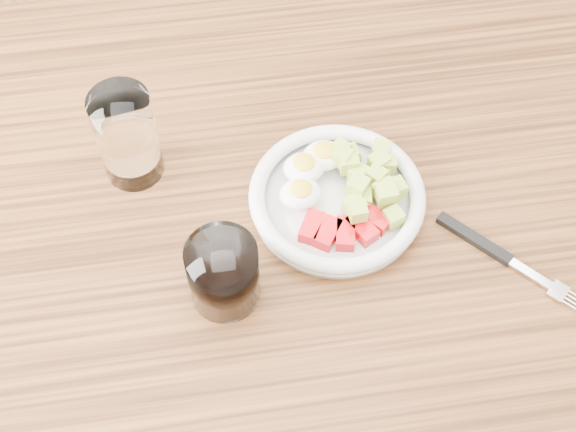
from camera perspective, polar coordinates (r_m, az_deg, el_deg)
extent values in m
cube|color=brown|center=(0.96, 0.68, -2.02)|extent=(1.50, 0.90, 0.04)
cylinder|color=white|center=(0.97, 3.47, 0.95)|extent=(0.20, 0.20, 0.01)
torus|color=white|center=(0.95, 3.51, 1.46)|extent=(0.21, 0.21, 0.02)
cube|color=red|center=(0.93, 1.70, -0.79)|extent=(0.04, 0.04, 0.02)
cube|color=red|center=(0.93, 2.85, -1.23)|extent=(0.04, 0.04, 0.02)
cube|color=red|center=(0.93, 4.11, -1.28)|extent=(0.03, 0.04, 0.02)
cube|color=red|center=(0.93, 5.27, -0.92)|extent=(0.04, 0.04, 0.02)
cube|color=red|center=(0.94, 6.15, -0.22)|extent=(0.04, 0.04, 0.02)
ellipsoid|color=white|center=(0.96, 1.14, 3.44)|extent=(0.05, 0.04, 0.03)
ellipsoid|color=yellow|center=(0.95, 1.15, 3.82)|extent=(0.03, 0.03, 0.01)
ellipsoid|color=white|center=(0.97, 2.53, 4.30)|extent=(0.05, 0.04, 0.03)
ellipsoid|color=yellow|center=(0.97, 2.55, 4.69)|extent=(0.03, 0.03, 0.01)
ellipsoid|color=white|center=(0.94, 0.92, 1.57)|extent=(0.05, 0.04, 0.03)
ellipsoid|color=yellow|center=(0.93, 0.93, 1.95)|extent=(0.03, 0.03, 0.01)
cube|color=#BECC4E|center=(0.96, 6.29, 2.82)|extent=(0.03, 0.03, 0.02)
cube|color=#BECC4E|center=(0.98, 3.74, 4.68)|extent=(0.03, 0.03, 0.02)
cube|color=#BECC4E|center=(0.96, 5.08, 2.02)|extent=(0.02, 0.02, 0.02)
cube|color=#BECC4E|center=(0.95, 5.37, 1.35)|extent=(0.02, 0.02, 0.02)
cube|color=#BECC4E|center=(0.98, 4.53, 3.90)|extent=(0.03, 0.03, 0.02)
cube|color=#BECC4E|center=(0.96, 4.99, 3.01)|extent=(0.03, 0.03, 0.02)
cube|color=#BECC4E|center=(0.95, 6.79, 1.68)|extent=(0.03, 0.03, 0.02)
cube|color=#BECC4E|center=(0.94, 5.00, 2.11)|extent=(0.03, 0.03, 0.02)
cube|color=#BECC4E|center=(0.95, 7.43, 2.04)|extent=(0.02, 0.02, 0.02)
cube|color=#BECC4E|center=(0.99, 6.63, 4.62)|extent=(0.03, 0.03, 0.02)
cube|color=#BECC4E|center=(0.97, 6.64, 2.93)|extent=(0.03, 0.03, 0.02)
cube|color=#BECC4E|center=(0.92, 4.98, 0.31)|extent=(0.02, 0.02, 0.02)
cube|color=#BECC4E|center=(0.95, 7.69, 1.93)|extent=(0.03, 0.03, 0.02)
cube|color=#BECC4E|center=(0.96, 3.86, 4.20)|extent=(0.03, 0.03, 0.02)
cube|color=#BECC4E|center=(0.95, 5.32, 1.21)|extent=(0.02, 0.02, 0.02)
cube|color=#BECC4E|center=(0.98, 4.38, 4.36)|extent=(0.02, 0.02, 0.02)
cube|color=#BECC4E|center=(0.94, 4.73, 0.63)|extent=(0.03, 0.03, 0.02)
cube|color=#BECC4E|center=(0.96, 4.33, 3.80)|extent=(0.02, 0.02, 0.02)
cube|color=#BECC4E|center=(0.94, 7.00, 1.55)|extent=(0.02, 0.02, 0.02)
cube|color=#BECC4E|center=(0.97, 7.14, 3.70)|extent=(0.02, 0.02, 0.02)
cube|color=#BECC4E|center=(0.94, 7.51, -0.10)|extent=(0.03, 0.03, 0.02)
cube|color=#BECC4E|center=(0.97, 6.49, 3.83)|extent=(0.03, 0.03, 0.02)
cube|color=black|center=(0.96, 13.10, -1.58)|extent=(0.08, 0.08, 0.01)
cube|color=silver|center=(0.96, 16.98, -4.03)|extent=(0.05, 0.05, 0.00)
cube|color=silver|center=(0.96, 18.66, -5.08)|extent=(0.03, 0.03, 0.00)
cylinder|color=silver|center=(0.95, 19.82, -6.28)|extent=(0.03, 0.03, 0.00)
cylinder|color=white|center=(0.97, -11.38, 5.58)|extent=(0.07, 0.07, 0.13)
cylinder|color=white|center=(0.87, -4.62, -4.09)|extent=(0.08, 0.08, 0.09)
cylinder|color=black|center=(0.88, -4.61, -4.16)|extent=(0.07, 0.07, 0.08)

